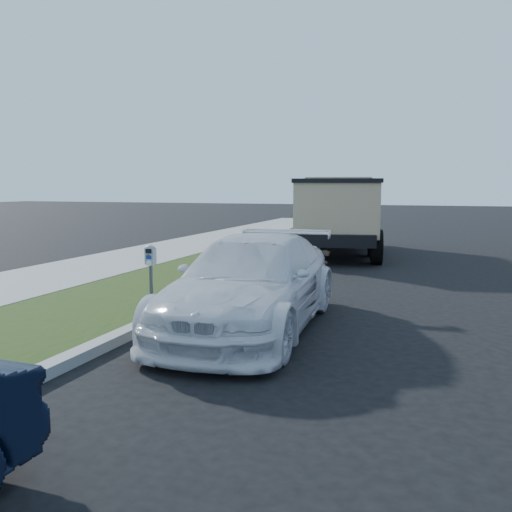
% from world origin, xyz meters
% --- Properties ---
extents(ground, '(120.00, 120.00, 0.00)m').
position_xyz_m(ground, '(0.00, 0.00, 0.00)').
color(ground, black).
rests_on(ground, ground).
extents(streetside, '(6.12, 50.00, 0.15)m').
position_xyz_m(streetside, '(-5.57, 2.00, 0.07)').
color(streetside, gray).
rests_on(streetside, ground).
extents(parking_meter, '(0.17, 0.12, 1.22)m').
position_xyz_m(parking_meter, '(-2.61, -0.68, 1.00)').
color(parking_meter, '#3F4247').
rests_on(parking_meter, ground).
extents(white_wagon, '(2.29, 5.15, 1.47)m').
position_xyz_m(white_wagon, '(-1.02, -0.27, 0.73)').
color(white_wagon, white).
rests_on(white_wagon, ground).
extents(dump_truck, '(3.62, 6.96, 2.60)m').
position_xyz_m(dump_truck, '(-1.65, 10.15, 1.46)').
color(dump_truck, black).
rests_on(dump_truck, ground).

